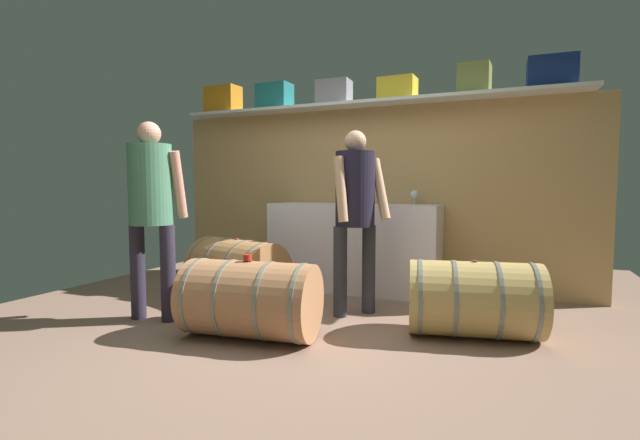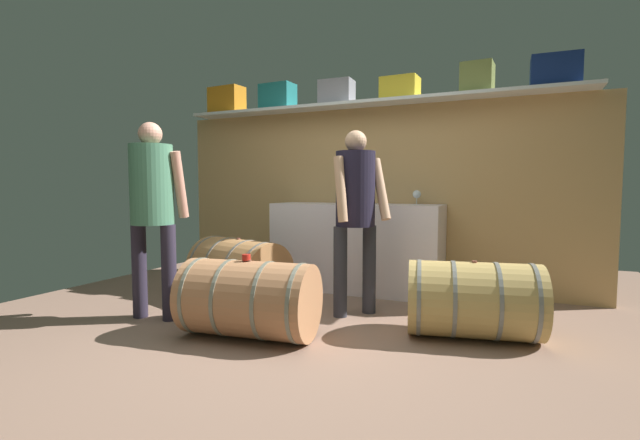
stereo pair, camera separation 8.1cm
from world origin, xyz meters
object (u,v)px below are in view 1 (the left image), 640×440
toolcase_orange (223,100)px  toolcase_grey (334,93)px  wine_glass (414,195)px  visitor_tasting (151,199)px  work_cabinet (353,247)px  wine_bottle_dark (357,192)px  winemaker_pouring (355,203)px  toolcase_teal (274,97)px  wine_barrel_flank (237,270)px  toolcase_olive (474,80)px  wine_barrel_far (474,299)px  tasting_cup (248,258)px  toolcase_navy (552,73)px  wine_barrel_near (250,299)px  toolcase_yellow (397,89)px

toolcase_orange → toolcase_grey: size_ratio=1.17×
wine_glass → visitor_tasting: (-1.78, -1.77, -0.02)m
toolcase_grey → work_cabinet: (0.29, -0.17, -1.65)m
wine_bottle_dark → winemaker_pouring: winemaker_pouring is taller
toolcase_teal → wine_barrel_flank: size_ratio=0.36×
toolcase_teal → wine_bottle_dark: size_ratio=1.29×
wine_bottle_dark → visitor_tasting: bearing=-126.5°
toolcase_olive → wine_barrel_flank: 2.92m
toolcase_orange → work_cabinet: bearing=-1.6°
toolcase_teal → wine_barrel_far: 3.20m
wine_glass → wine_barrel_flank: 1.92m
toolcase_olive → tasting_cup: bearing=-122.6°
wine_bottle_dark → toolcase_navy: bearing=5.4°
toolcase_teal → tasting_cup: toolcase_teal is taller
toolcase_olive → wine_bottle_dark: size_ratio=0.97×
toolcase_orange → tasting_cup: 2.86m
wine_glass → wine_barrel_near: bearing=-113.8°
toolcase_orange → work_cabinet: 2.42m
toolcase_grey → toolcase_yellow: toolcase_grey is taller
toolcase_yellow → toolcase_navy: (1.41, 0.00, 0.03)m
toolcase_yellow → work_cabinet: toolcase_yellow is taller
work_cabinet → wine_barrel_far: size_ratio=1.76×
toolcase_yellow → tasting_cup: 2.49m
toolcase_grey → toolcase_yellow: size_ratio=0.97×
toolcase_olive → wine_bottle_dark: toolcase_olive is taller
toolcase_teal → toolcase_grey: (0.73, 0.00, -0.01)m
toolcase_grey → tasting_cup: (0.06, -1.88, -1.53)m
toolcase_navy → wine_barrel_flank: (-2.69, -1.04, -1.82)m
toolcase_teal → visitor_tasting: toolcase_teal is taller
tasting_cup → visitor_tasting: bearing=175.5°
wine_glass → wine_barrel_near: 2.14m
tasting_cup → wine_barrel_flank: bearing=127.4°
wine_barrel_near → winemaker_pouring: (0.51, 0.85, 0.68)m
wine_barrel_near → wine_barrel_flank: size_ratio=0.95×
toolcase_yellow → toolcase_olive: 0.75m
wine_barrel_near → tasting_cup: size_ratio=16.18×
winemaker_pouring → toolcase_yellow: bearing=-144.6°
toolcase_orange → wine_glass: bearing=3.2°
toolcase_yellow → wine_barrel_flank: bearing=-138.6°
wine_barrel_far → winemaker_pouring: 1.21m
wine_barrel_flank → visitor_tasting: size_ratio=0.66×
toolcase_grey → toolcase_olive: toolcase_olive is taller
toolcase_orange → toolcase_grey: bearing=4.1°
toolcase_yellow → wine_barrel_far: bearing=-52.6°
wine_barrel_far → winemaker_pouring: winemaker_pouring is taller
toolcase_olive → wine_barrel_flank: bearing=-149.1°
wine_glass → visitor_tasting: visitor_tasting is taller
wine_bottle_dark → visitor_tasting: (-1.21, -1.64, -0.05)m
toolcase_teal → winemaker_pouring: toolcase_teal is taller
toolcase_teal → toolcase_olive: size_ratio=1.34×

